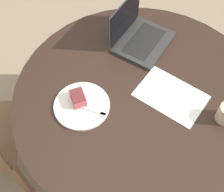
{
  "coord_description": "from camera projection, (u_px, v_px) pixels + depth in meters",
  "views": [
    {
      "loc": [
        -0.53,
        0.62,
        1.97
      ],
      "look_at": [
        0.07,
        0.13,
        0.78
      ],
      "focal_mm": 50.0,
      "sensor_mm": 36.0,
      "label": 1
    }
  ],
  "objects": [
    {
      "name": "ground_plane",
      "position": [
        133.0,
        156.0,
        2.09
      ],
      "size": [
        12.0,
        12.0,
        0.0
      ],
      "primitive_type": "plane",
      "color": "gray"
    },
    {
      "name": "dining_table",
      "position": [
        139.0,
        110.0,
        1.58
      ],
      "size": [
        1.21,
        1.21,
        0.74
      ],
      "color": "black",
      "rests_on": "ground_plane"
    },
    {
      "name": "paper_document",
      "position": [
        171.0,
        96.0,
        1.46
      ],
      "size": [
        0.35,
        0.28,
        0.0
      ],
      "rotation": [
        0.0,
        0.0,
        0.25
      ],
      "color": "white",
      "rests_on": "dining_table"
    },
    {
      "name": "plate",
      "position": [
        82.0,
        106.0,
        1.43
      ],
      "size": [
        0.26,
        0.26,
        0.01
      ],
      "color": "silver",
      "rests_on": "dining_table"
    },
    {
      "name": "cake_slice",
      "position": [
        78.0,
        98.0,
        1.41
      ],
      "size": [
        0.1,
        0.08,
        0.05
      ],
      "rotation": [
        0.0,
        0.0,
        5.94
      ],
      "color": "#B74C51",
      "rests_on": "plate"
    },
    {
      "name": "fork",
      "position": [
        92.0,
        110.0,
        1.4
      ],
      "size": [
        0.16,
        0.1,
        0.0
      ],
      "rotation": [
        0.0,
        0.0,
        9.94
      ],
      "color": "silver",
      "rests_on": "plate"
    },
    {
      "name": "laptop",
      "position": [
        139.0,
        36.0,
        1.62
      ],
      "size": [
        0.32,
        0.36,
        0.23
      ],
      "rotation": [
        0.0,
        0.0,
        8.17
      ],
      "color": "#2D2D2D",
      "rests_on": "dining_table"
    }
  ]
}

